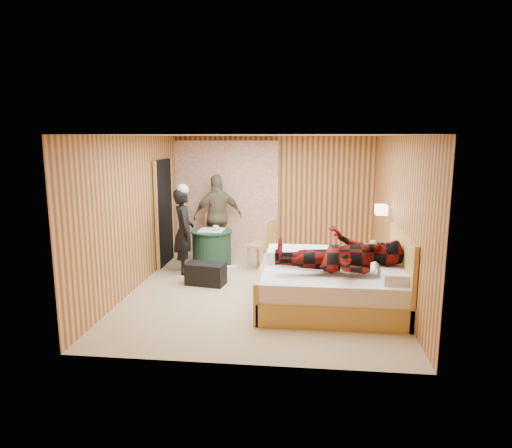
# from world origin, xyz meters

# --- Properties ---
(floor) EXTENTS (4.20, 5.00, 0.01)m
(floor) POSITION_xyz_m (0.00, 0.00, 0.00)
(floor) COLOR #C7B283
(floor) RESTS_ON ground
(ceiling) EXTENTS (4.20, 5.00, 0.01)m
(ceiling) POSITION_xyz_m (0.00, 0.00, 2.50)
(ceiling) COLOR silver
(ceiling) RESTS_ON wall_back
(wall_back) EXTENTS (4.20, 0.02, 2.50)m
(wall_back) POSITION_xyz_m (0.00, 2.50, 1.25)
(wall_back) COLOR tan
(wall_back) RESTS_ON floor
(wall_left) EXTENTS (0.02, 5.00, 2.50)m
(wall_left) POSITION_xyz_m (-2.10, 0.00, 1.25)
(wall_left) COLOR tan
(wall_left) RESTS_ON floor
(wall_right) EXTENTS (0.02, 5.00, 2.50)m
(wall_right) POSITION_xyz_m (2.10, 0.00, 1.25)
(wall_right) COLOR tan
(wall_right) RESTS_ON floor
(curtain) EXTENTS (2.20, 0.08, 2.40)m
(curtain) POSITION_xyz_m (-1.00, 2.43, 1.20)
(curtain) COLOR #EEE5CF
(curtain) RESTS_ON floor
(doorway) EXTENTS (0.06, 0.90, 2.05)m
(doorway) POSITION_xyz_m (-2.06, 1.40, 1.02)
(doorway) COLOR black
(doorway) RESTS_ON floor
(wall_lamp) EXTENTS (0.26, 0.24, 0.16)m
(wall_lamp) POSITION_xyz_m (1.92, 0.45, 1.30)
(wall_lamp) COLOR gold
(wall_lamp) RESTS_ON wall_right
(bed) EXTENTS (2.12, 1.67, 1.15)m
(bed) POSITION_xyz_m (1.12, -0.63, 0.33)
(bed) COLOR #DAAE59
(bed) RESTS_ON floor
(nightstand) EXTENTS (0.44, 0.60, 0.58)m
(nightstand) POSITION_xyz_m (1.88, 0.79, 0.30)
(nightstand) COLOR #DAAE59
(nightstand) RESTS_ON floor
(round_table) EXTENTS (0.80, 0.80, 0.71)m
(round_table) POSITION_xyz_m (-1.11, 1.35, 0.36)
(round_table) COLOR #1C3E27
(round_table) RESTS_ON floor
(chair_far) EXTENTS (0.55, 0.55, 0.93)m
(chair_far) POSITION_xyz_m (-1.15, 1.98, 0.54)
(chair_far) COLOR #DAAE59
(chair_far) RESTS_ON floor
(chair_near) EXTENTS (0.58, 0.58, 0.97)m
(chair_near) POSITION_xyz_m (-0.05, 1.17, 0.57)
(chair_near) COLOR #DAAE59
(chair_near) RESTS_ON floor
(duffel_bag) EXTENTS (0.70, 0.45, 0.37)m
(duffel_bag) POSITION_xyz_m (-0.98, 0.20, 0.18)
(duffel_bag) COLOR black
(duffel_bag) RESTS_ON floor
(sneaker_left) EXTENTS (0.27, 0.15, 0.12)m
(sneaker_left) POSITION_xyz_m (-0.69, 0.95, 0.06)
(sneaker_left) COLOR silver
(sneaker_left) RESTS_ON floor
(sneaker_right) EXTENTS (0.29, 0.21, 0.12)m
(sneaker_right) POSITION_xyz_m (0.11, 0.60, 0.06)
(sneaker_right) COLOR silver
(sneaker_right) RESTS_ON floor
(woman_standing) EXTENTS (0.54, 0.66, 1.57)m
(woman_standing) POSITION_xyz_m (-1.52, 0.84, 0.78)
(woman_standing) COLOR black
(woman_standing) RESTS_ON floor
(man_at_table) EXTENTS (1.09, 0.78, 1.72)m
(man_at_table) POSITION_xyz_m (-1.11, 2.02, 0.86)
(man_at_table) COLOR #696146
(man_at_table) RESTS_ON floor
(man_on_bed) EXTENTS (0.86, 0.67, 1.77)m
(man_on_bed) POSITION_xyz_m (1.15, -0.86, 1.00)
(man_on_bed) COLOR #600C09
(man_on_bed) RESTS_ON bed
(book_lower) EXTENTS (0.21, 0.25, 0.02)m
(book_lower) POSITION_xyz_m (1.88, 0.74, 0.59)
(book_lower) COLOR silver
(book_lower) RESTS_ON nightstand
(book_upper) EXTENTS (0.23, 0.27, 0.02)m
(book_upper) POSITION_xyz_m (1.88, 0.74, 0.61)
(book_upper) COLOR silver
(book_upper) RESTS_ON nightstand
(cup_nightstand) EXTENTS (0.12, 0.12, 0.09)m
(cup_nightstand) POSITION_xyz_m (1.88, 0.92, 0.63)
(cup_nightstand) COLOR silver
(cup_nightstand) RESTS_ON nightstand
(cup_table) EXTENTS (0.14, 0.14, 0.10)m
(cup_table) POSITION_xyz_m (-1.01, 1.30, 0.76)
(cup_table) COLOR silver
(cup_table) RESTS_ON round_table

